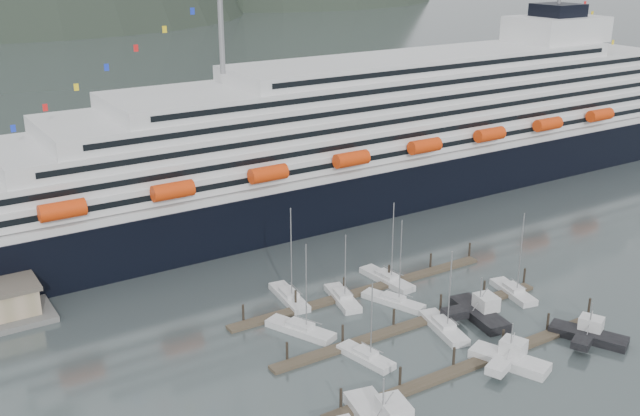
# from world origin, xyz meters

# --- Properties ---
(ground) EXTENTS (1600.00, 1600.00, 0.00)m
(ground) POSITION_xyz_m (0.00, 0.00, 0.00)
(ground) COLOR #445050
(ground) RESTS_ON ground
(cruise_ship) EXTENTS (210.00, 30.40, 50.30)m
(cruise_ship) POSITION_xyz_m (30.03, 54.94, 12.04)
(cruise_ship) COLOR black
(cruise_ship) RESTS_ON ground
(dock_near) EXTENTS (48.18, 2.28, 3.20)m
(dock_near) POSITION_xyz_m (-4.93, -9.95, 0.31)
(dock_near) COLOR #463C2D
(dock_near) RESTS_ON ground
(dock_mid) EXTENTS (48.18, 2.28, 3.20)m
(dock_mid) POSITION_xyz_m (-4.93, 3.05, 0.31)
(dock_mid) COLOR #463C2D
(dock_mid) RESTS_ON ground
(dock_far) EXTENTS (48.18, 2.28, 3.20)m
(dock_far) POSITION_xyz_m (-4.93, 16.05, 0.31)
(dock_far) COLOR #463C2D
(dock_far) RESTS_ON ground
(sailboat_a) EXTENTS (4.22, 9.17, 12.22)m
(sailboat_a) POSITION_xyz_m (-16.73, -1.11, 0.41)
(sailboat_a) COLOR silver
(sailboat_a) RESTS_ON ground
(sailboat_b) EXTENTS (6.97, 11.07, 14.63)m
(sailboat_b) POSITION_xyz_m (-20.39, 10.01, 0.44)
(sailboat_b) COLOR silver
(sailboat_b) RESTS_ON ground
(sailboat_c) EXTENTS (5.05, 10.82, 13.46)m
(sailboat_c) POSITION_xyz_m (-2.44, -0.60, 0.43)
(sailboat_c) COLOR silver
(sailboat_c) RESTS_ON ground
(sailboat_d) EXTENTS (6.08, 10.64, 14.63)m
(sailboat_d) POSITION_xyz_m (-3.38, 10.20, 0.42)
(sailboat_d) COLOR silver
(sailboat_d) RESTS_ON ground
(sailboat_e) EXTENTS (3.97, 10.87, 16.29)m
(sailboat_e) POSITION_xyz_m (-16.49, 19.99, 0.45)
(sailboat_e) COLOR silver
(sailboat_e) RESTS_ON ground
(sailboat_f) EXTENTS (4.84, 10.06, 12.08)m
(sailboat_f) POSITION_xyz_m (-9.55, 15.18, 0.42)
(sailboat_f) COLOR silver
(sailboat_f) RESTS_ON ground
(sailboat_g) EXTENTS (3.60, 11.34, 14.78)m
(sailboat_g) POSITION_xyz_m (0.63, 17.14, 0.43)
(sailboat_g) COLOR silver
(sailboat_g) RESTS_ON ground
(sailboat_h) EXTENTS (4.61, 9.89, 14.74)m
(sailboat_h) POSITION_xyz_m (14.85, 2.44, 0.44)
(sailboat_h) COLOR silver
(sailboat_h) RESTS_ON ground
(trawler_b) EXTENTS (9.18, 11.01, 6.80)m
(trawler_b) POSITION_xyz_m (-1.33, -12.43, 0.88)
(trawler_b) COLOR silver
(trawler_b) RESTS_ON ground
(trawler_d) EXTENTS (9.26, 10.99, 6.31)m
(trawler_d) POSITION_xyz_m (13.16, -13.56, 0.83)
(trawler_d) COLOR black
(trawler_d) RESTS_ON ground
(trawler_e) EXTENTS (9.01, 11.79, 7.37)m
(trawler_e) POSITION_xyz_m (4.56, -0.40, 0.93)
(trawler_e) COLOR black
(trawler_e) RESTS_ON ground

